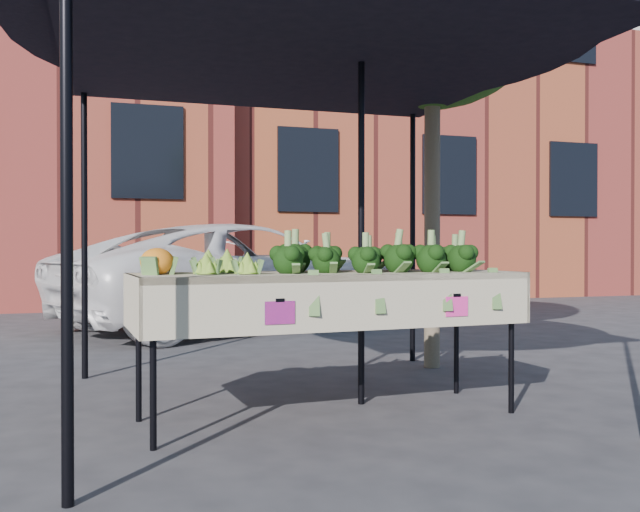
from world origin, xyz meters
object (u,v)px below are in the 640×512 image
Objects in this scene: table at (330,345)px; vehicle at (242,143)px; street_tree at (432,139)px; canopy at (308,200)px.

table is 0.50× the size of vehicle.
table is at bearing -134.80° from street_tree.
vehicle is at bearing 105.57° from street_tree.
canopy is at bearing 151.24° from vehicle.
table is 0.61× the size of street_tree.
vehicle is at bearing 84.23° from canopy.
canopy is at bearing 95.23° from table.
table is 0.99m from canopy.
canopy reaches higher than table.
canopy is (-0.03, 0.36, 0.92)m from table.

